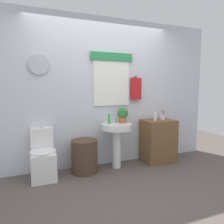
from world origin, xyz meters
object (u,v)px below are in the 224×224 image
laundry_hamper (85,156)px  soap_bottle (109,119)px  potted_plant (123,115)px  toothbrush_cup (163,117)px  lotion_bottle (155,116)px  toilet (43,159)px  pedestal_sink (117,135)px  wooden_cabinet (158,141)px

laundry_hamper → soap_bottle: 0.74m
potted_plant → toothbrush_cup: (0.81, -0.04, -0.07)m
laundry_hamper → lotion_bottle: bearing=-1.7°
toilet → pedestal_sink: size_ratio=1.00×
wooden_cabinet → soap_bottle: soap_bottle is taller
soap_bottle → potted_plant: (0.26, 0.01, 0.06)m
soap_bottle → toothbrush_cup: toothbrush_cup is taller
wooden_cabinet → soap_bottle: size_ratio=4.55×
potted_plant → lotion_bottle: potted_plant is taller
toothbrush_cup → lotion_bottle: bearing=-163.4°
toilet → toothbrush_cup: (2.16, -0.01, 0.55)m
pedestal_sink → potted_plant: (0.14, 0.06, 0.33)m
toilet → potted_plant: size_ratio=2.93×
potted_plant → toothbrush_cup: 0.81m
lotion_bottle → toothbrush_cup: (0.20, 0.06, -0.03)m
soap_bottle → potted_plant: 0.27m
toilet → laundry_hamper: (0.65, -0.03, -0.03)m
lotion_bottle → toothbrush_cup: size_ratio=0.87×
potted_plant → toothbrush_cup: size_ratio=1.43×
laundry_hamper → toothbrush_cup: bearing=0.7°
wooden_cabinet → toilet: bearing=179.1°
wooden_cabinet → toothbrush_cup: (0.10, 0.02, 0.45)m
toilet → pedestal_sink: toilet is taller
wooden_cabinet → toothbrush_cup: size_ratio=4.26×
wooden_cabinet → soap_bottle: 1.07m
pedestal_sink → potted_plant: potted_plant is taller
wooden_cabinet → potted_plant: (-0.71, 0.06, 0.52)m
laundry_hamper → wooden_cabinet: (1.42, 0.00, 0.12)m
pedestal_sink → laundry_hamper: bearing=-180.0°
toilet → lotion_bottle: (1.96, -0.07, 0.57)m
pedestal_sink → potted_plant: 0.37m
pedestal_sink → lotion_bottle: bearing=-3.1°
potted_plant → soap_bottle: bearing=-177.8°
toilet → laundry_hamper: bearing=-2.9°
lotion_bottle → pedestal_sink: bearing=176.9°
toilet → toothbrush_cup: 2.23m
toothbrush_cup → pedestal_sink: bearing=-178.8°
laundry_hamper → pedestal_sink: bearing=0.0°
wooden_cabinet → potted_plant: size_ratio=2.98×
toilet → lotion_bottle: bearing=-2.1°
soap_bottle → toothbrush_cup: 1.07m
wooden_cabinet → lotion_bottle: bearing=-158.3°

